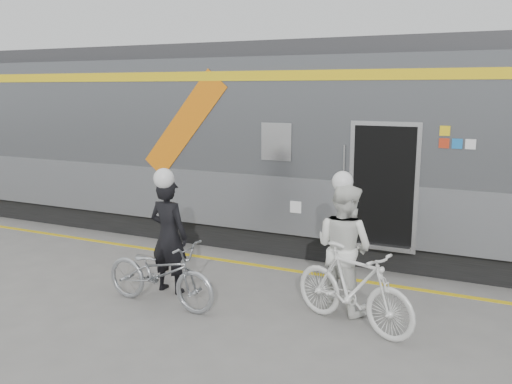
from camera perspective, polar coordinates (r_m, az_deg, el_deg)
The scene contains 9 objects.
ground at distance 8.02m, azimuth -1.88°, elevation -12.86°, with size 90.00×90.00×0.00m, color slate.
train at distance 11.54m, azimuth 4.21°, elevation 5.02°, with size 24.00×3.17×4.10m.
safety_strip at distance 9.85m, azimuth 3.87°, elevation -8.25°, with size 24.00×0.12×0.01m, color yellow.
man at distance 8.73m, azimuth -9.17°, elevation -4.57°, with size 0.67×0.44×1.85m, color black.
bicycle_left at distance 8.31m, azimuth -10.08°, elevation -8.39°, with size 0.67×1.93×1.02m, color #999DA1.
woman at distance 8.01m, azimuth 9.22°, elevation -5.79°, with size 0.92×0.72×1.90m, color white.
bicycle_right at distance 7.55m, azimuth 10.18°, elevation -9.86°, with size 0.54×1.91×1.15m, color silver.
helmet_man at distance 8.50m, azimuth -9.39°, elevation 2.48°, with size 0.32×0.32×0.32m, color white.
helmet_woman at distance 7.77m, azimuth 9.47°, elevation 2.01°, with size 0.30×0.30×0.30m, color white.
Camera 1 is at (3.35, -6.53, 3.23)m, focal length 38.00 mm.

